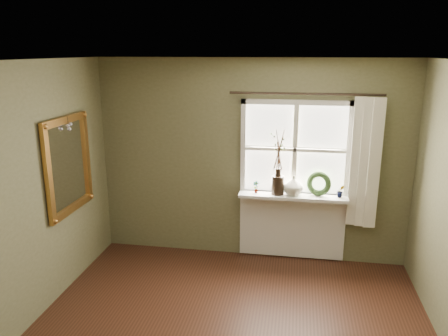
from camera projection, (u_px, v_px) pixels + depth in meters
name	position (u px, v px, depth m)	size (l,w,h in m)	color
ceiling	(220.00, 62.00, 3.13)	(4.50, 4.50, 0.00)	silver
wall_back	(252.00, 160.00, 5.66)	(4.00, 0.10, 2.60)	#636241
window_frame	(295.00, 150.00, 5.46)	(1.36, 0.06, 1.24)	white
window_sill	(293.00, 196.00, 5.50)	(1.36, 0.26, 0.04)	white
window_apron	(292.00, 225.00, 5.72)	(1.36, 0.04, 0.88)	white
dark_jug	(278.00, 185.00, 5.50)	(0.16, 0.16, 0.24)	black
cream_vase	(293.00, 185.00, 5.47)	(0.24, 0.24, 0.25)	silver
wreath	(319.00, 186.00, 5.46)	(0.31, 0.31, 0.07)	#263E1B
potted_plant_left	(256.00, 187.00, 5.55)	(0.08, 0.06, 0.16)	#263E1B
potted_plant_right	(341.00, 191.00, 5.38)	(0.09, 0.07, 0.16)	#263E1B
curtain	(365.00, 163.00, 5.26)	(0.36, 0.12, 1.59)	#ECE6CC
curtain_rod	(306.00, 94.00, 5.20)	(0.03, 0.03, 1.84)	black
gilt_mirror	(68.00, 165.00, 4.92)	(0.10, 0.93, 1.10)	white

